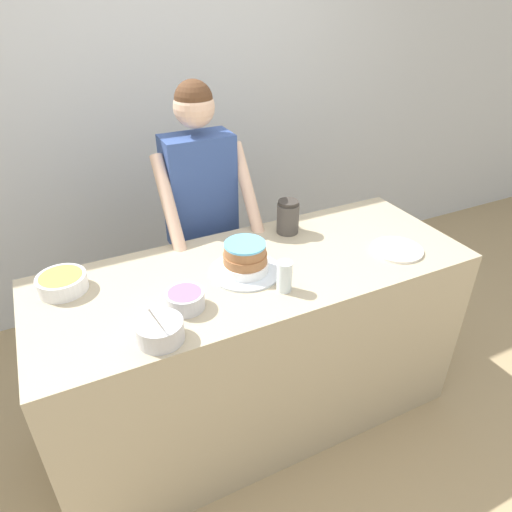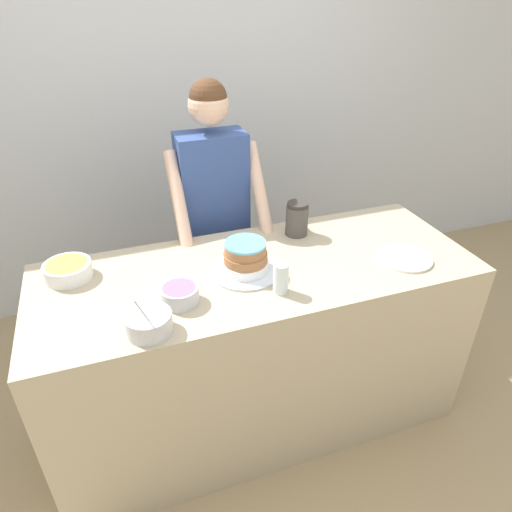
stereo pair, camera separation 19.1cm
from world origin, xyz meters
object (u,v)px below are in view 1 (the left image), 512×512
(cake, at_px, (245,260))
(frosting_bowl_white, at_px, (160,330))
(drinking_glass, at_px, (284,276))
(stoneware_jar, at_px, (288,217))
(frosting_bowl_purple, at_px, (185,299))
(person_baker, at_px, (201,206))
(ceramic_plate, at_px, (397,250))
(frosting_bowl_olive, at_px, (62,282))

(cake, height_order, frosting_bowl_white, frosting_bowl_white)
(drinking_glass, relative_size, stoneware_jar, 0.78)
(frosting_bowl_purple, distance_m, drinking_glass, 0.40)
(cake, relative_size, frosting_bowl_white, 1.64)
(cake, xyz_separation_m, drinking_glass, (0.09, -0.19, 0.00))
(frosting_bowl_white, relative_size, drinking_glass, 1.45)
(person_baker, bearing_deg, frosting_bowl_purple, -115.11)
(frosting_bowl_purple, bearing_deg, cake, 21.60)
(frosting_bowl_white, relative_size, ceramic_plate, 0.80)
(person_baker, bearing_deg, cake, -91.51)
(cake, bearing_deg, person_baker, 88.49)
(drinking_glass, bearing_deg, ceramic_plate, 3.72)
(ceramic_plate, bearing_deg, frosting_bowl_white, -174.47)
(person_baker, distance_m, stoneware_jar, 0.47)
(frosting_bowl_purple, bearing_deg, frosting_bowl_white, -135.09)
(frosting_bowl_white, xyz_separation_m, ceramic_plate, (1.16, 0.11, -0.04))
(cake, relative_size, frosting_bowl_purple, 2.08)
(frosting_bowl_olive, bearing_deg, ceramic_plate, -13.91)
(person_baker, relative_size, ceramic_plate, 6.84)
(drinking_glass, bearing_deg, frosting_bowl_purple, 170.58)
(cake, bearing_deg, stoneware_jar, 34.83)
(drinking_glass, bearing_deg, person_baker, 95.28)
(frosting_bowl_olive, height_order, ceramic_plate, frosting_bowl_olive)
(frosting_bowl_olive, distance_m, ceramic_plate, 1.47)
(frosting_bowl_olive, xyz_separation_m, frosting_bowl_purple, (0.41, -0.33, 0.00))
(frosting_bowl_purple, xyz_separation_m, stoneware_jar, (0.65, 0.36, 0.04))
(frosting_bowl_white, bearing_deg, drinking_glass, 7.63)
(person_baker, relative_size, frosting_bowl_purple, 10.88)
(stoneware_jar, bearing_deg, frosting_bowl_purple, -151.03)
(frosting_bowl_white, height_order, frosting_bowl_purple, frosting_bowl_white)
(cake, distance_m, drinking_glass, 0.21)
(cake, xyz_separation_m, stoneware_jar, (0.34, 0.24, 0.02))
(cake, height_order, ceramic_plate, cake)
(frosting_bowl_olive, bearing_deg, cake, -15.96)
(frosting_bowl_purple, relative_size, drinking_glass, 1.14)
(cake, height_order, drinking_glass, cake)
(frosting_bowl_white, bearing_deg, stoneware_jar, 32.23)
(frosting_bowl_white, bearing_deg, ceramic_plate, 5.53)
(person_baker, xyz_separation_m, stoneware_jar, (0.33, -0.33, 0.01))
(frosting_bowl_purple, xyz_separation_m, ceramic_plate, (1.02, -0.03, -0.03))
(cake, xyz_separation_m, frosting_bowl_olive, (-0.72, 0.21, -0.02))
(person_baker, distance_m, ceramic_plate, 1.00)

